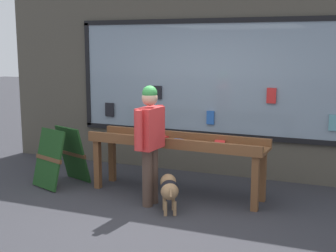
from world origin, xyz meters
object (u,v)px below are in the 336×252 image
Objects in this scene: small_dog at (169,189)px; sandwich_board_sign at (61,156)px; display_table_main at (177,147)px; person_browsing at (150,137)px.

small_dog is 0.60× the size of sandwich_board_sign.
person_browsing is at bearing -107.33° from display_table_main.
small_dog is at bearing -76.23° from display_table_main.
small_dog is 2.06m from sandwich_board_sign.
small_dog is at bearing 6.95° from sandwich_board_sign.
person_browsing is at bearing 38.23° from small_dog.
display_table_main is 0.82m from small_dog.
person_browsing reaches higher than display_table_main.
sandwich_board_sign is (-1.66, 0.31, -0.49)m from person_browsing.
small_dog is (0.34, -0.16, -0.63)m from person_browsing.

